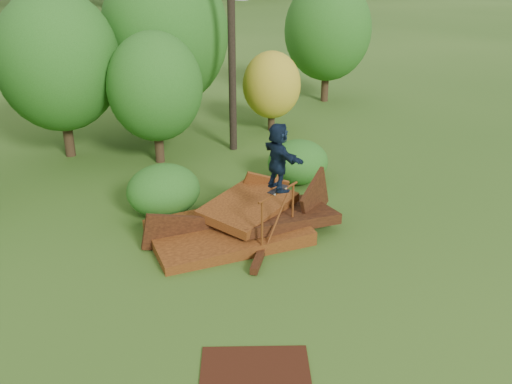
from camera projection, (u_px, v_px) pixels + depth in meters
ground at (329, 271)px, 13.96m from camera, size 240.00×240.00×0.00m
scrap_pile at (244, 223)px, 15.62m from camera, size 5.73×3.70×1.89m
grind_rail at (278, 210)px, 14.69m from camera, size 1.60×0.58×1.60m
skateboard at (278, 189)px, 14.44m from camera, size 0.69×0.38×0.07m
skater at (278, 157)px, 14.08m from camera, size 0.66×1.65×1.74m
flat_plate at (255, 372)px, 10.68m from camera, size 2.53×2.36×0.03m
tree_1 at (58, 61)px, 20.07m from camera, size 4.34×4.34×6.03m
tree_2 at (155, 87)px, 19.79m from camera, size 3.33×3.33×4.69m
tree_3 at (165, 33)px, 22.56m from camera, size 5.02×5.02×6.96m
tree_4 at (272, 85)px, 23.61m from camera, size 2.42×2.42×3.35m
tree_5 at (328, 30)px, 27.42m from camera, size 4.20×4.20×5.89m
shrub_left at (164, 190)px, 16.63m from camera, size 2.18×2.01×1.51m
shrub_right at (298, 162)px, 18.82m from camera, size 2.06×1.89×1.46m
utility_pole at (231, 20)px, 20.22m from camera, size 1.40×0.28×9.56m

